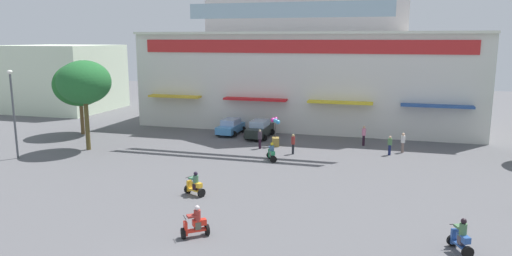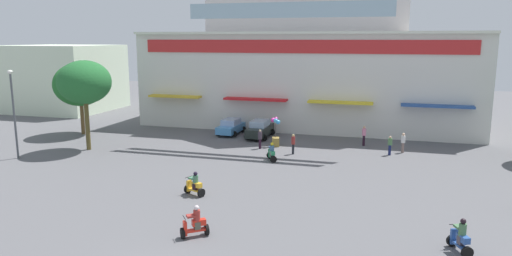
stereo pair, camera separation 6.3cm
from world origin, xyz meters
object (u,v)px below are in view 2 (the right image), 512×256
at_px(parked_car_0, 231,127).
at_px(scooter_rider_5, 195,224).
at_px(pedestrian_4, 293,143).
at_px(scooter_rider_2, 461,238).
at_px(streetlamp_near, 13,107).
at_px(parked_car_1, 260,129).
at_px(plaza_tree_2, 80,84).
at_px(plaza_tree_0, 84,82).
at_px(balloon_vendor_cart, 276,135).
at_px(scooter_rider_1, 272,153).
at_px(scooter_rider_0, 195,185).
at_px(pedestrian_2, 390,144).
at_px(pedestrian_3, 260,138).
at_px(pedestrian_0, 403,141).
at_px(pedestrian_1, 364,134).

relative_size(parked_car_0, scooter_rider_5, 2.65).
xyz_separation_m(parked_car_0, pedestrian_4, (7.41, -6.15, 0.19)).
bearing_deg(scooter_rider_2, streetlamp_near, 165.23).
xyz_separation_m(parked_car_1, pedestrian_4, (4.30, -5.46, 0.13)).
bearing_deg(plaza_tree_2, plaza_tree_0, -50.50).
xyz_separation_m(parked_car_1, balloon_vendor_cart, (2.25, -3.01, 0.17)).
xyz_separation_m(plaza_tree_2, scooter_rider_1, (20.12, -4.73, -4.23)).
height_order(parked_car_1, streetlamp_near, streetlamp_near).
bearing_deg(plaza_tree_2, scooter_rider_0, -37.93).
height_order(pedestrian_2, balloon_vendor_cart, balloon_vendor_cart).
height_order(pedestrian_3, streetlamp_near, streetlamp_near).
relative_size(scooter_rider_1, balloon_vendor_cart, 0.59).
xyz_separation_m(pedestrian_0, streetlamp_near, (-28.75, -10.19, 3.04)).
distance_m(parked_car_0, scooter_rider_5, 24.02).
bearing_deg(balloon_vendor_cart, pedestrian_0, 2.80).
height_order(plaza_tree_0, pedestrian_1, plaza_tree_0).
xyz_separation_m(scooter_rider_5, streetlamp_near, (-19.13, 9.81, 3.35)).
relative_size(plaza_tree_0, scooter_rider_2, 4.67).
bearing_deg(streetlamp_near, balloon_vendor_cart, 27.98).
relative_size(plaza_tree_2, pedestrian_3, 4.21).
bearing_deg(plaza_tree_2, pedestrian_4, -6.09).
distance_m(pedestrian_4, balloon_vendor_cart, 3.20).
bearing_deg(pedestrian_2, pedestrian_0, 48.56).
bearing_deg(plaza_tree_2, parked_car_0, 15.66).
bearing_deg(pedestrian_2, scooter_rider_2, -79.71).
distance_m(plaza_tree_2, scooter_rider_0, 22.86).
relative_size(scooter_rider_1, scooter_rider_2, 0.93).
distance_m(pedestrian_1, pedestrian_3, 9.07).
xyz_separation_m(scooter_rider_2, pedestrian_1, (-5.31, 20.03, 0.34)).
bearing_deg(pedestrian_0, pedestrian_2, -131.44).
distance_m(scooter_rider_1, pedestrian_0, 11.06).
distance_m(scooter_rider_2, pedestrian_3, 21.39).
bearing_deg(parked_car_0, parked_car_1, -12.59).
distance_m(pedestrian_1, pedestrian_2, 3.60).
bearing_deg(pedestrian_1, scooter_rider_2, -75.15).
bearing_deg(streetlamp_near, pedestrian_4, 19.62).
relative_size(scooter_rider_1, pedestrian_4, 0.91).
bearing_deg(scooter_rider_2, parked_car_1, 125.56).
xyz_separation_m(scooter_rider_0, streetlamp_near, (-16.72, 4.31, 3.37)).
distance_m(plaza_tree_0, scooter_rider_1, 16.41).
distance_m(parked_car_1, balloon_vendor_cart, 3.76).
distance_m(scooter_rider_5, pedestrian_1, 22.64).
xyz_separation_m(plaza_tree_0, balloon_vendor_cart, (14.70, 5.66, -4.65)).
height_order(plaza_tree_2, pedestrian_1, plaza_tree_2).
bearing_deg(scooter_rider_5, plaza_tree_0, 138.46).
bearing_deg(balloon_vendor_cart, streetlamp_near, -152.02).
bearing_deg(scooter_rider_1, pedestrian_4, 65.04).
relative_size(scooter_rider_0, pedestrian_4, 0.90).
height_order(scooter_rider_1, pedestrian_2, pedestrian_2).
distance_m(parked_car_0, parked_car_1, 3.18).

